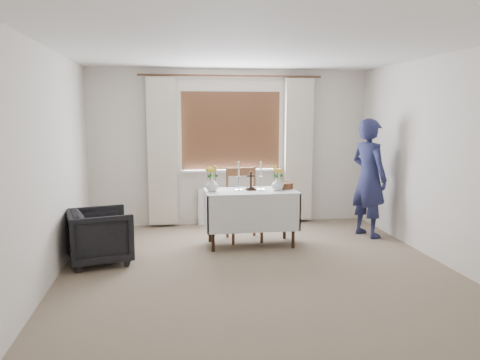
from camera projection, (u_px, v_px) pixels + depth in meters
name	position (u px, v px, depth m)	size (l,w,h in m)	color
ground	(260.00, 274.00, 5.30)	(5.00, 5.00, 0.00)	gray
altar_table	(251.00, 218.00, 6.40)	(1.24, 0.64, 0.76)	white
wooden_chair	(244.00, 205.00, 6.63)	(0.48, 0.48, 1.03)	brown
armchair	(100.00, 236.00, 5.65)	(0.71, 0.73, 0.66)	black
person	(369.00, 178.00, 6.82)	(0.63, 0.41, 1.73)	navy
radiator	(232.00, 206.00, 7.63)	(1.10, 0.10, 0.60)	silver
wooden_cross	(251.00, 181.00, 6.34)	(0.12, 0.09, 0.26)	black
candlestick_left	(239.00, 176.00, 6.32)	(0.11, 0.11, 0.39)	silver
candlestick_right	(261.00, 176.00, 6.36)	(0.11, 0.11, 0.39)	silver
flower_vase_left	(212.00, 185.00, 6.27)	(0.17, 0.17, 0.18)	silver
flower_vase_right	(278.00, 184.00, 6.35)	(0.17, 0.17, 0.17)	silver
wicker_basket	(285.00, 186.00, 6.50)	(0.22, 0.22, 0.08)	brown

